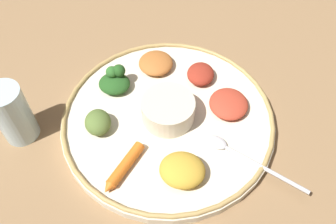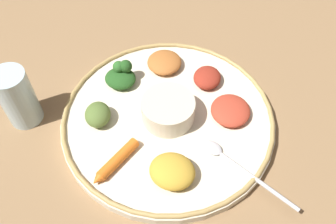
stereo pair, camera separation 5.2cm
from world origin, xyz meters
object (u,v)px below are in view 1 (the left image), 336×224
at_px(greens_pile, 115,81).
at_px(drinking_glass, 14,117).
at_px(center_bowl, 168,109).
at_px(carrot_near_spoon, 124,167).
at_px(spoon, 241,155).

xyz_separation_m(greens_pile, drinking_glass, (0.12, -0.14, 0.01)).
relative_size(center_bowl, greens_pile, 1.49).
distance_m(greens_pile, drinking_glass, 0.19).
xyz_separation_m(carrot_near_spoon, drinking_glass, (-0.05, -0.20, 0.02)).
relative_size(center_bowl, spoon, 0.55).
distance_m(center_bowl, drinking_glass, 0.26).
distance_m(spoon, greens_pile, 0.27).
height_order(spoon, carrot_near_spoon, carrot_near_spoon).
relative_size(center_bowl, carrot_near_spoon, 0.96).
height_order(greens_pile, drinking_glass, drinking_glass).
height_order(center_bowl, greens_pile, greens_pile).
relative_size(spoon, greens_pile, 2.68).
height_order(greens_pile, carrot_near_spoon, greens_pile).
xyz_separation_m(spoon, greens_pile, (-0.12, -0.24, 0.01)).
bearing_deg(carrot_near_spoon, greens_pile, -161.72).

